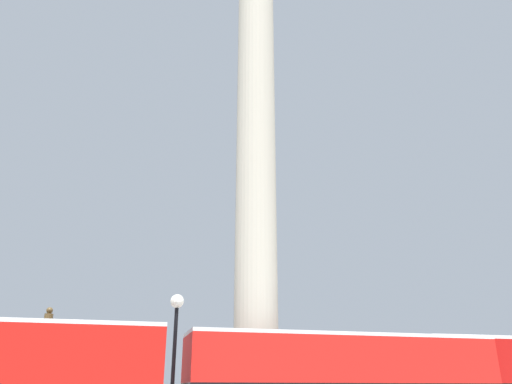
# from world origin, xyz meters

# --- Properties ---
(monument_column) EXTENTS (5.60, 5.60, 26.77)m
(monument_column) POSITION_xyz_m (0.00, 0.00, 8.83)
(monument_column) COLOR #ADA593
(monument_column) RESTS_ON ground_plane
(street_lamp) EXTENTS (0.50, 0.50, 5.83)m
(street_lamp) POSITION_xyz_m (-3.41, -1.59, 3.70)
(street_lamp) COLOR black
(street_lamp) RESTS_ON ground_plane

